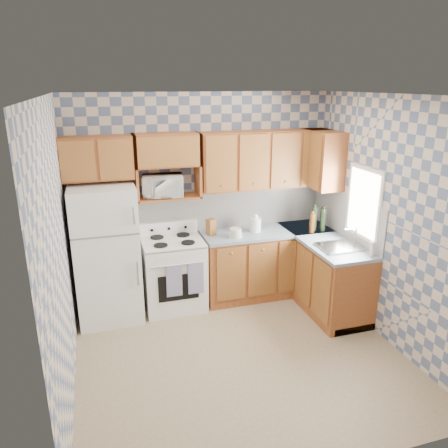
{
  "coord_description": "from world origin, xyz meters",
  "views": [
    {
      "loc": [
        -1.33,
        -3.83,
        2.81
      ],
      "look_at": [
        0.05,
        0.75,
        1.25
      ],
      "focal_mm": 35.0,
      "sensor_mm": 36.0,
      "label": 1
    }
  ],
  "objects_px": {
    "refrigerator": "(107,254)",
    "microwave": "(163,186)",
    "electric_kettle": "(255,225)",
    "stove_body": "(174,274)"
  },
  "relations": [
    {
      "from": "refrigerator",
      "to": "microwave",
      "type": "relative_size",
      "value": 3.4
    },
    {
      "from": "refrigerator",
      "to": "electric_kettle",
      "type": "relative_size",
      "value": 8.95
    },
    {
      "from": "refrigerator",
      "to": "electric_kettle",
      "type": "xyz_separation_m",
      "value": [
        1.92,
        0.04,
        0.17
      ]
    },
    {
      "from": "refrigerator",
      "to": "stove_body",
      "type": "relative_size",
      "value": 1.87
    },
    {
      "from": "refrigerator",
      "to": "microwave",
      "type": "xyz_separation_m",
      "value": [
        0.74,
        0.21,
        0.75
      ]
    },
    {
      "from": "stove_body",
      "to": "refrigerator",
      "type": "bearing_deg",
      "value": -178.22
    },
    {
      "from": "refrigerator",
      "to": "electric_kettle",
      "type": "distance_m",
      "value": 1.93
    },
    {
      "from": "stove_body",
      "to": "microwave",
      "type": "height_order",
      "value": "microwave"
    },
    {
      "from": "refrigerator",
      "to": "stove_body",
      "type": "bearing_deg",
      "value": 1.78
    },
    {
      "from": "microwave",
      "to": "electric_kettle",
      "type": "height_order",
      "value": "microwave"
    }
  ]
}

